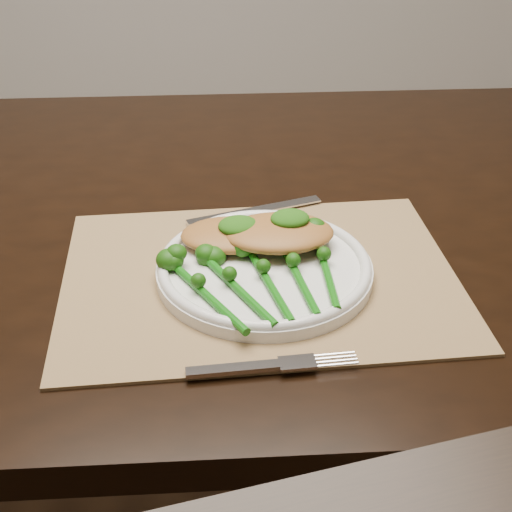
{
  "coord_description": "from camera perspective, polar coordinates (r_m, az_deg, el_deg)",
  "views": [
    {
      "loc": [
        0.06,
        -0.85,
        1.22
      ],
      "look_at": [
        0.14,
        -0.17,
        0.78
      ],
      "focal_mm": 50.0,
      "sensor_mm": 36.0,
      "label": 1
    }
  ],
  "objects": [
    {
      "name": "fork",
      "position": [
        0.7,
        2.21,
        -8.65
      ],
      "size": [
        0.17,
        0.02,
        0.01
      ],
      "rotation": [
        0.0,
        0.0,
        0.01
      ],
      "color": "silver",
      "rests_on": "placemat"
    },
    {
      "name": "placemat",
      "position": [
        0.83,
        0.31,
        -1.67
      ],
      "size": [
        0.46,
        0.34,
        0.0
      ],
      "primitive_type": "cube",
      "rotation": [
        0.0,
        0.0,
        -0.01
      ],
      "color": "olive",
      "rests_on": "dining_table"
    },
    {
      "name": "broccolini_bundle",
      "position": [
        0.78,
        1.08,
        -2.26
      ],
      "size": [
        0.2,
        0.22,
        0.04
      ],
      "rotation": [
        0.0,
        0.0,
        0.25
      ],
      "color": "#0F5A0B",
      "rests_on": "dinner_plate"
    },
    {
      "name": "knife",
      "position": [
        0.95,
        -1.14,
        3.42
      ],
      "size": [
        0.19,
        0.06,
        0.01
      ],
      "rotation": [
        0.0,
        0.0,
        0.26
      ],
      "color": "silver",
      "rests_on": "placemat"
    },
    {
      "name": "pesto_dollop_right",
      "position": [
        0.85,
        2.73,
        3.01
      ],
      "size": [
        0.05,
        0.04,
        0.02
      ],
      "primitive_type": "ellipsoid",
      "color": "#154409",
      "rests_on": "chicken_fillet_right"
    },
    {
      "name": "dining_table",
      "position": [
        1.21,
        -3.61,
        -11.79
      ],
      "size": [
        1.65,
        0.99,
        0.75
      ],
      "rotation": [
        0.0,
        0.0,
        -0.06
      ],
      "color": "black",
      "rests_on": "ground"
    },
    {
      "name": "dinner_plate",
      "position": [
        0.82,
        0.68,
        -0.91
      ],
      "size": [
        0.25,
        0.25,
        0.02
      ],
      "color": "white",
      "rests_on": "placemat"
    },
    {
      "name": "chicken_fillet_right",
      "position": [
        0.85,
        1.81,
        1.88
      ],
      "size": [
        0.14,
        0.1,
        0.03
      ],
      "primitive_type": "ellipsoid",
      "rotation": [
        0.0,
        0.0,
        -0.06
      ],
      "color": "#A96D31",
      "rests_on": "dinner_plate"
    },
    {
      "name": "pesto_dollop_left",
      "position": [
        0.85,
        -1.42,
        2.44
      ],
      "size": [
        0.05,
        0.04,
        0.02
      ],
      "primitive_type": "ellipsoid",
      "color": "#154409",
      "rests_on": "chicken_fillet_left"
    },
    {
      "name": "chicken_fillet_left",
      "position": [
        0.86,
        -2.07,
        1.7
      ],
      "size": [
        0.13,
        0.09,
        0.02
      ],
      "primitive_type": "ellipsoid",
      "rotation": [
        0.0,
        0.0,
        -0.06
      ],
      "color": "#A96D31",
      "rests_on": "dinner_plate"
    }
  ]
}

